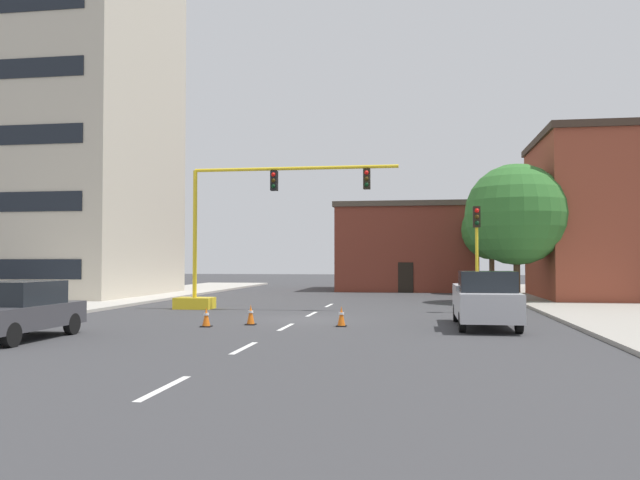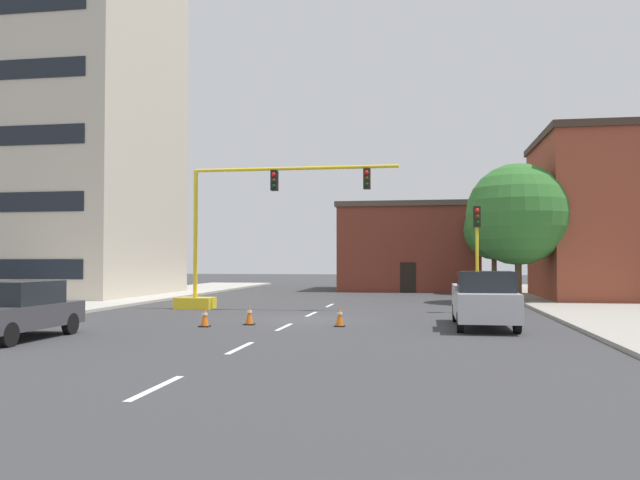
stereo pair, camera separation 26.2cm
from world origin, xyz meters
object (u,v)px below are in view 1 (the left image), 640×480
object	(u,v)px
tree_right_mid	(516,214)
sedan_dark_gray_near_left	(19,310)
tree_right_far	(492,230)
traffic_signal_gantry	(224,261)
traffic_light_pole_right	(477,234)
traffic_cone_roadside_a	(341,316)
traffic_cone_roadside_c	(251,315)
traffic_cone_roadside_b	(206,317)
pickup_truck_silver	(485,300)

from	to	relation	value
tree_right_mid	sedan_dark_gray_near_left	size ratio (longest dim) A/B	1.70
tree_right_far	traffic_signal_gantry	bearing A→B (deg)	-131.27
traffic_light_pole_right	tree_right_far	bearing A→B (deg)	81.66
sedan_dark_gray_near_left	tree_right_far	bearing A→B (deg)	59.76
traffic_cone_roadside_a	traffic_cone_roadside_c	distance (m)	3.35
traffic_signal_gantry	traffic_cone_roadside_c	world-z (taller)	traffic_signal_gantry
traffic_cone_roadside_a	traffic_cone_roadside_c	world-z (taller)	traffic_cone_roadside_c
tree_right_far	traffic_cone_roadside_a	size ratio (longest dim) A/B	9.01
traffic_cone_roadside_a	traffic_cone_roadside_b	size ratio (longest dim) A/B	1.04
traffic_signal_gantry	sedan_dark_gray_near_left	xyz separation A→B (m)	(-2.44, -12.45, -1.46)
pickup_truck_silver	traffic_cone_roadside_a	bearing A→B (deg)	-174.14
tree_right_far	sedan_dark_gray_near_left	world-z (taller)	tree_right_far
traffic_signal_gantry	pickup_truck_silver	distance (m)	13.48
traffic_cone_roadside_b	traffic_cone_roadside_a	bearing A→B (deg)	10.29
traffic_signal_gantry	tree_right_far	world-z (taller)	traffic_signal_gantry
tree_right_far	pickup_truck_silver	distance (m)	23.44
traffic_cone_roadside_a	traffic_cone_roadside_b	distance (m)	4.81
traffic_light_pole_right	traffic_cone_roadside_a	xyz separation A→B (m)	(-5.33, -6.95, -3.17)
traffic_signal_gantry	tree_right_far	size ratio (longest dim) A/B	1.64
tree_right_mid	traffic_cone_roadside_a	world-z (taller)	tree_right_mid
tree_right_far	pickup_truck_silver	xyz separation A→B (m)	(-2.71, -23.02, -3.50)
tree_right_mid	sedan_dark_gray_near_left	world-z (taller)	tree_right_mid
sedan_dark_gray_near_left	pickup_truck_silver	bearing A→B (deg)	22.34
pickup_truck_silver	traffic_cone_roadside_b	xyz separation A→B (m)	(-9.78, -1.38, -0.63)
tree_right_far	traffic_cone_roadside_b	world-z (taller)	tree_right_far
tree_right_mid	traffic_cone_roadside_b	xyz separation A→B (m)	(-12.79, -14.70, -4.54)
tree_right_far	pickup_truck_silver	world-z (taller)	tree_right_far
tree_right_far	sedan_dark_gray_near_left	xyz separation A→B (m)	(-16.79, -28.80, -3.59)
pickup_truck_silver	traffic_cone_roadside_b	size ratio (longest dim) A/B	7.69
traffic_signal_gantry	sedan_dark_gray_near_left	world-z (taller)	traffic_signal_gantry
traffic_signal_gantry	traffic_light_pole_right	size ratio (longest dim) A/B	2.25
traffic_light_pole_right	sedan_dark_gray_near_left	bearing A→B (deg)	-139.60
traffic_cone_roadside_a	traffic_signal_gantry	bearing A→B (deg)	132.49
tree_right_mid	traffic_cone_roadside_b	size ratio (longest dim) A/B	10.95
tree_right_far	traffic_cone_roadside_a	world-z (taller)	tree_right_far
traffic_light_pole_right	pickup_truck_silver	distance (m)	6.93
traffic_light_pole_right	traffic_cone_roadside_a	bearing A→B (deg)	-127.47
pickup_truck_silver	traffic_cone_roadside_b	world-z (taller)	pickup_truck_silver
tree_right_far	traffic_cone_roadside_c	distance (m)	26.29
sedan_dark_gray_near_left	traffic_cone_roadside_b	xyz separation A→B (m)	(4.30, 4.41, -0.54)
sedan_dark_gray_near_left	traffic_cone_roadside_b	distance (m)	6.18
tree_right_mid	traffic_signal_gantry	bearing A→B (deg)	-155.58
traffic_light_pole_right	sedan_dark_gray_near_left	xyz separation A→B (m)	(-14.36, -12.22, -2.64)
traffic_light_pole_right	traffic_cone_roadside_b	distance (m)	13.13
traffic_cone_roadside_c	traffic_light_pole_right	bearing A→B (deg)	38.41
sedan_dark_gray_near_left	traffic_cone_roadside_a	distance (m)	10.47
traffic_signal_gantry	traffic_cone_roadside_b	distance (m)	8.50
traffic_cone_roadside_c	traffic_signal_gantry	bearing A→B (deg)	114.42
tree_right_far	pickup_truck_silver	size ratio (longest dim) A/B	1.22
tree_right_far	traffic_cone_roadside_a	xyz separation A→B (m)	(-7.76, -23.54, -4.12)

